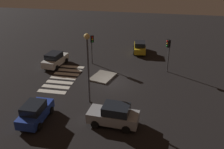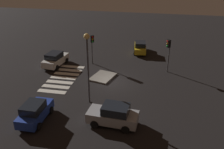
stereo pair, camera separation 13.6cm
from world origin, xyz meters
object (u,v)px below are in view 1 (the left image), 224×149
(traffic_light_south, at_px, (92,42))
(street_lamp, at_px, (88,57))
(traffic_island, at_px, (103,77))
(car_white, at_px, (55,59))
(car_yellow, at_px, (140,47))
(traffic_light_west, at_px, (168,48))
(car_silver, at_px, (114,115))
(car_blue, at_px, (35,112))

(traffic_light_south, distance_m, street_lamp, 10.09)
(traffic_island, distance_m, car_white, 7.47)
(traffic_light_south, relative_size, street_lamp, 0.57)
(car_yellow, relative_size, traffic_light_west, 0.96)
(car_yellow, height_order, street_lamp, street_lamp)
(traffic_island, height_order, street_lamp, street_lamp)
(traffic_light_west, bearing_deg, traffic_island, -11.22)
(car_white, relative_size, street_lamp, 0.62)
(car_yellow, distance_m, car_silver, 18.53)
(car_yellow, distance_m, car_blue, 20.70)
(car_yellow, bearing_deg, traffic_light_south, 128.16)
(car_blue, bearing_deg, car_yellow, -20.98)
(car_yellow, relative_size, car_white, 0.92)
(car_blue, xyz_separation_m, street_lamp, (-3.96, 3.87, 4.01))
(car_blue, bearing_deg, car_silver, -83.38)
(traffic_light_west, distance_m, traffic_light_south, 9.88)
(car_yellow, xyz_separation_m, car_white, (7.20, -10.63, 0.07))
(traffic_light_west, relative_size, street_lamp, 0.60)
(car_silver, bearing_deg, car_white, -44.19)
(car_silver, bearing_deg, traffic_light_south, -63.32)
(traffic_island, height_order, traffic_light_west, traffic_light_west)
(street_lamp, bearing_deg, car_blue, -44.36)
(car_yellow, bearing_deg, traffic_island, 153.84)
(car_yellow, xyz_separation_m, car_silver, (18.52, -0.61, 0.10))
(traffic_island, distance_m, car_blue, 10.51)
(car_white, xyz_separation_m, car_silver, (11.32, 10.02, 0.03))
(traffic_light_south, bearing_deg, traffic_light_west, 49.13)
(traffic_light_west, bearing_deg, car_yellow, -92.37)
(traffic_island, height_order, car_yellow, car_yellow)
(traffic_light_south, bearing_deg, street_lamp, -23.29)
(car_silver, distance_m, traffic_light_west, 13.11)
(car_blue, bearing_deg, traffic_light_west, -41.41)
(car_white, distance_m, car_blue, 12.47)
(car_blue, height_order, traffic_light_west, traffic_light_west)
(car_blue, distance_m, traffic_light_south, 13.90)
(car_silver, height_order, street_lamp, street_lamp)
(traffic_light_west, bearing_deg, car_blue, 14.37)
(traffic_light_west, relative_size, traffic_light_south, 1.06)
(street_lamp, bearing_deg, traffic_light_west, 139.41)
(car_white, bearing_deg, car_silver, -130.97)
(car_yellow, xyz_separation_m, street_lamp, (15.32, -3.67, 4.05))
(car_yellow, distance_m, traffic_light_south, 8.47)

